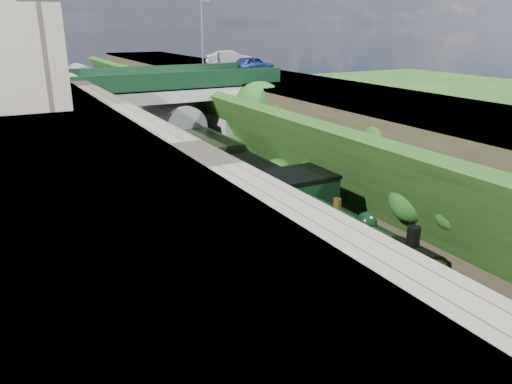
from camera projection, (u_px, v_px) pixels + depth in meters
ground at (378, 344)px, 16.84m from camera, size 160.00×160.00×0.00m
trackbed at (178, 183)px, 33.53m from camera, size 10.00×90.00×0.20m
retaining_wall at (88, 142)px, 29.99m from camera, size 1.00×90.00×7.00m
street_plateau_left at (25, 148)px, 28.43m from camera, size 6.00×90.00×7.00m
street_plateau_right at (298, 125)px, 36.79m from camera, size 8.00×90.00×6.25m
embankment_slope at (253, 143)px, 33.57m from camera, size 4.67×90.00×6.49m
track_left at (148, 185)px, 32.59m from camera, size 2.50×90.00×0.20m
track_right at (194, 178)px, 34.02m from camera, size 2.50×90.00×0.20m
road_bridge at (169, 114)px, 36.02m from camera, size 16.00×6.40×7.25m
building_near at (4, 54)px, 21.43m from camera, size 4.00×8.00×4.00m
tree at (260, 110)px, 34.13m from camera, size 3.60×3.80×6.60m
lamppost at (202, 32)px, 44.63m from camera, size 0.87×0.15×6.00m
car_blue at (252, 65)px, 42.09m from camera, size 4.43×2.67×1.41m
car_silver at (230, 59)px, 48.06m from camera, size 5.00×2.97×1.56m
locomotive at (337, 242)px, 20.13m from camera, size 3.10×10.23×3.83m
tender at (253, 196)px, 26.37m from camera, size 2.70×6.00×3.05m
coach_front at (174, 141)px, 36.77m from camera, size 2.90×18.00×3.70m
coach_middle at (114, 106)px, 52.49m from camera, size 2.90×18.00×3.70m
coach_rear at (83, 87)px, 68.20m from camera, size 2.90×18.00×3.70m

